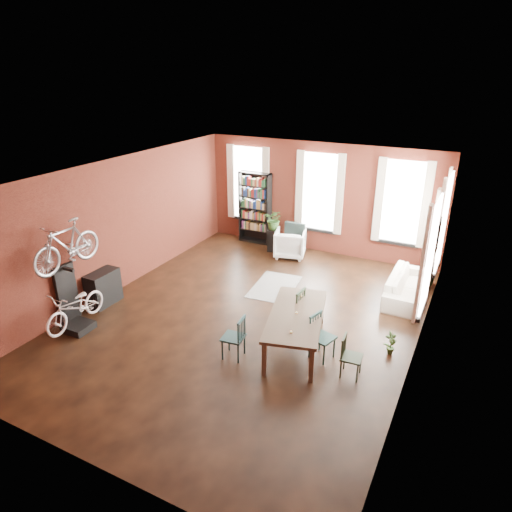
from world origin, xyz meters
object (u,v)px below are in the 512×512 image
Objects in this scene: plant_stand at (273,240)px; dining_chair_a at (233,337)px; dining_chair_c at (352,357)px; white_armchair at (290,242)px; bicycle_floor at (73,291)px; dining_chair_d at (322,337)px; dining_chair_b at (292,309)px; cream_sofa at (408,282)px; dining_table at (296,330)px; console_table at (103,288)px; bookshelf at (255,208)px; bike_trainer at (79,327)px.

dining_chair_a is at bearing -72.81° from plant_stand.
dining_chair_c is 6.11m from plant_stand.
white_armchair is at bearing -175.60° from dining_chair_a.
dining_chair_d is at bearing 13.65° from bicycle_floor.
cream_sofa is (1.91, 2.55, -0.07)m from dining_chair_b.
dining_chair_b is at bearing 25.40° from bicycle_floor.
dining_table is 3.32× the size of plant_stand.
console_table reaches higher than dining_table.
bookshelf is at bearing 54.66° from dining_chair_d.
bicycle_floor reaches higher than plant_stand.
bicycle_floor is (-3.36, -0.66, 0.49)m from dining_chair_a.
dining_chair_d reaches higher than bike_trainer.
dining_chair_c is at bearing 11.36° from bike_trainer.
dining_chair_d is 5.24m from console_table.
white_armchair is (-3.15, 4.61, 0.04)m from dining_chair_c.
dining_table is 2.30× the size of dining_chair_b.
plant_stand is at bearing 71.28° from bicycle_floor.
cream_sofa is at bearing 147.05° from white_armchair.
dining_table is 1.00× the size of bookshelf.
dining_table is 3.51m from cream_sofa.
dining_chair_c is 6.99m from bookshelf.
dining_chair_b is 0.62× the size of bicycle_floor.
dining_table reaches higher than plant_stand.
bicycle_floor is at bearing -175.09° from dining_table.
console_table is (-5.87, 0.02, 0.01)m from dining_chair_c.
bicycle_floor is at bearing 122.03° from dining_chair_d.
console_table is (-4.65, -0.37, 0.03)m from dining_table.
white_armchair is 6.20m from bike_trainer.
dining_chair_c is 5.87m from console_table.
dining_chair_b is at bearing 27.71° from bike_trainer.
dining_chair_d is 0.40× the size of bookshelf.
cream_sofa is (3.50, -1.09, -0.03)m from white_armchair.
plant_stand is at bearing 33.88° from dining_chair_c.
bookshelf reaches higher than dining_chair_b.
dining_table is 0.59m from dining_chair_d.
dining_chair_a is 1.54m from dining_chair_b.
bicycle_floor reaches higher than dining_chair_c.
dining_chair_c is 5.58m from white_armchair.
dining_chair_d is 0.58× the size of bicycle_floor.
white_armchair reaches higher than console_table.
dining_chair_a is 1.66× the size of bike_trainer.
dining_chair_a is at bearing 132.04° from dining_chair_d.
white_armchair is 1.31× the size of plant_stand.
dining_chair_c is 0.38× the size of cream_sofa.
bike_trainer is 0.34× the size of bicycle_floor.
dining_table is 2.80× the size of dining_chair_c.
console_table is (-1.28, -5.20, -0.70)m from bookshelf.
bicycle_floor reaches higher than white_armchair.
bicycle_floor is at bearing 97.11° from dining_chair_c.
bookshelf reaches higher than cream_sofa.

